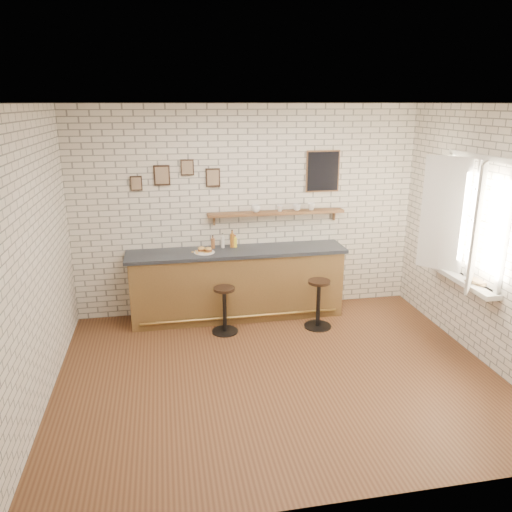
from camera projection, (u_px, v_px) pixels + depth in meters
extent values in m
plane|color=brown|center=(278.00, 373.00, 5.78)|extent=(5.00, 5.00, 0.00)
cube|color=brown|center=(237.00, 285.00, 7.20)|extent=(3.00, 0.58, 0.96)
cube|color=#2D333A|center=(237.00, 252.00, 7.05)|extent=(3.10, 0.62, 0.05)
cylinder|color=olive|center=(241.00, 317.00, 7.01)|extent=(2.79, 0.04, 0.04)
cylinder|color=white|center=(204.00, 252.00, 6.92)|extent=(0.28, 0.28, 0.01)
cylinder|color=#EDB753|center=(209.00, 251.00, 6.94)|extent=(0.05, 0.05, 0.00)
cylinder|color=#EDB753|center=(207.00, 252.00, 6.92)|extent=(0.05, 0.05, 0.00)
cylinder|color=#EDB753|center=(196.00, 251.00, 6.97)|extent=(0.06, 0.06, 0.00)
cylinder|color=#EDB753|center=(206.00, 251.00, 6.97)|extent=(0.06, 0.06, 0.00)
cylinder|color=#EDB753|center=(197.00, 253.00, 6.85)|extent=(0.06, 0.06, 0.00)
cylinder|color=#EDB753|center=(208.00, 251.00, 6.94)|extent=(0.04, 0.04, 0.00)
cylinder|color=#EDB753|center=(205.00, 253.00, 6.87)|extent=(0.05, 0.05, 0.00)
cylinder|color=#EDB753|center=(197.00, 254.00, 6.83)|extent=(0.04, 0.04, 0.00)
cylinder|color=#EDB753|center=(193.00, 252.00, 6.90)|extent=(0.05, 0.05, 0.00)
cylinder|color=#EDB753|center=(207.00, 253.00, 6.87)|extent=(0.06, 0.06, 0.00)
cylinder|color=#EDB753|center=(196.00, 252.00, 6.92)|extent=(0.04, 0.04, 0.00)
cylinder|color=#EDB753|center=(206.00, 252.00, 6.90)|extent=(0.05, 0.05, 0.00)
cylinder|color=brown|center=(213.00, 243.00, 7.11)|extent=(0.06, 0.06, 0.15)
cylinder|color=brown|center=(213.00, 237.00, 7.08)|extent=(0.02, 0.02, 0.03)
cylinder|color=black|center=(213.00, 236.00, 7.08)|extent=(0.02, 0.02, 0.01)
cylinder|color=silver|center=(223.00, 242.00, 7.13)|extent=(0.05, 0.05, 0.16)
cylinder|color=silver|center=(222.00, 235.00, 7.10)|extent=(0.02, 0.02, 0.04)
cylinder|color=black|center=(222.00, 234.00, 7.10)|extent=(0.02, 0.02, 0.01)
cylinder|color=#915417|center=(232.00, 240.00, 7.15)|extent=(0.06, 0.06, 0.20)
cylinder|color=#915417|center=(232.00, 232.00, 7.12)|extent=(0.02, 0.02, 0.05)
cylinder|color=black|center=(232.00, 230.00, 7.11)|extent=(0.03, 0.03, 0.01)
cylinder|color=yellow|center=(235.00, 242.00, 7.17)|extent=(0.05, 0.05, 0.14)
cylinder|color=yellow|center=(235.00, 237.00, 7.14)|extent=(0.02, 0.02, 0.03)
cylinder|color=maroon|center=(235.00, 236.00, 7.14)|extent=(0.03, 0.03, 0.01)
cylinder|color=black|center=(225.00, 331.00, 6.82)|extent=(0.36, 0.36, 0.02)
cylinder|color=black|center=(225.00, 311.00, 6.73)|extent=(0.05, 0.05, 0.59)
cylinder|color=black|center=(224.00, 289.00, 6.64)|extent=(0.29, 0.29, 0.04)
cylinder|color=black|center=(317.00, 326.00, 6.98)|extent=(0.38, 0.38, 0.02)
cylinder|color=black|center=(318.00, 305.00, 6.89)|extent=(0.06, 0.06, 0.63)
cylinder|color=black|center=(319.00, 282.00, 6.79)|extent=(0.33, 0.33, 0.04)
cube|color=brown|center=(276.00, 213.00, 7.20)|extent=(2.00, 0.18, 0.04)
cube|color=brown|center=(214.00, 220.00, 7.13)|extent=(0.03, 0.04, 0.16)
cube|color=brown|center=(334.00, 215.00, 7.45)|extent=(0.03, 0.04, 0.16)
imported|color=white|center=(256.00, 209.00, 7.13)|extent=(0.14, 0.14, 0.10)
imported|color=white|center=(280.00, 208.00, 7.19)|extent=(0.12, 0.12, 0.09)
imported|color=white|center=(297.00, 207.00, 7.24)|extent=(0.16, 0.16, 0.09)
imported|color=white|center=(311.00, 207.00, 7.27)|extent=(0.14, 0.14, 0.10)
cube|color=black|center=(162.00, 175.00, 6.83)|extent=(0.22, 0.02, 0.28)
cube|color=black|center=(187.00, 167.00, 6.86)|extent=(0.18, 0.02, 0.22)
cube|color=black|center=(213.00, 178.00, 6.97)|extent=(0.20, 0.02, 0.26)
cube|color=black|center=(136.00, 183.00, 6.80)|extent=(0.16, 0.02, 0.20)
cube|color=black|center=(323.00, 171.00, 7.23)|extent=(0.46, 0.02, 0.56)
cube|color=white|center=(460.00, 279.00, 6.22)|extent=(0.20, 1.35, 0.06)
cube|color=white|center=(482.00, 157.00, 5.79)|extent=(0.05, 1.30, 0.06)
cube|color=white|center=(466.00, 278.00, 6.24)|extent=(0.05, 1.30, 0.06)
cube|color=white|center=(506.00, 232.00, 5.45)|extent=(0.05, 0.06, 1.50)
cube|color=white|center=(446.00, 210.00, 6.58)|extent=(0.05, 0.06, 1.50)
cube|color=white|center=(477.00, 226.00, 5.71)|extent=(0.40, 0.46, 1.46)
cube|color=white|center=(448.00, 215.00, 6.27)|extent=(0.40, 0.46, 1.46)
imported|color=tan|center=(474.00, 284.00, 5.93)|extent=(0.27, 0.30, 0.02)
imported|color=tan|center=(473.00, 282.00, 5.94)|extent=(0.18, 0.23, 0.02)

